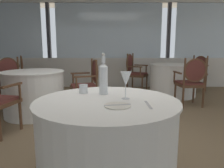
% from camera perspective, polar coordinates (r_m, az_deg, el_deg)
% --- Properties ---
extents(ground_plane, '(14.21, 14.21, 0.00)m').
position_cam_1_polar(ground_plane, '(2.79, -1.96, -14.60)').
color(ground_plane, '#756047').
extents(window_wall_far, '(10.93, 0.14, 2.64)m').
position_cam_1_polar(window_wall_far, '(6.21, -0.79, 8.99)').
color(window_wall_far, silver).
rests_on(window_wall_far, ground_plane).
extents(foreground_table, '(1.11, 1.11, 0.76)m').
position_cam_1_polar(foreground_table, '(1.75, -1.21, -16.46)').
color(foreground_table, white).
rests_on(foreground_table, ground_plane).
extents(side_plate, '(0.18, 0.18, 0.01)m').
position_cam_1_polar(side_plate, '(1.44, 1.60, -5.90)').
color(side_plate, silver).
rests_on(side_plate, foreground_table).
extents(butter_knife, '(0.18, 0.05, 0.00)m').
position_cam_1_polar(butter_knife, '(1.44, 1.60, -5.70)').
color(butter_knife, silver).
rests_on(butter_knife, foreground_table).
extents(dinner_fork, '(0.02, 0.20, 0.00)m').
position_cam_1_polar(dinner_fork, '(1.50, 9.91, -5.55)').
color(dinner_fork, silver).
rests_on(dinner_fork, foreground_table).
extents(water_bottle, '(0.07, 0.07, 0.35)m').
position_cam_1_polar(water_bottle, '(1.80, -2.21, 1.73)').
color(water_bottle, white).
rests_on(water_bottle, foreground_table).
extents(wine_glass, '(0.09, 0.09, 0.21)m').
position_cam_1_polar(wine_glass, '(1.63, 3.87, 1.24)').
color(wine_glass, white).
rests_on(wine_glass, foreground_table).
extents(water_tumbler, '(0.08, 0.08, 0.08)m').
position_cam_1_polar(water_tumbler, '(1.87, -7.62, -1.29)').
color(water_tumbler, white).
rests_on(water_tumbler, foreground_table).
extents(background_table_0, '(1.04, 1.04, 0.76)m').
position_cam_1_polar(background_table_0, '(3.87, -20.17, -2.29)').
color(background_table_0, white).
rests_on(background_table_0, ground_plane).
extents(dining_chair_0_0, '(0.66, 0.66, 0.96)m').
position_cam_1_polar(dining_chair_0_0, '(4.70, -25.47, 1.73)').
color(dining_chair_0_0, brown).
rests_on(dining_chair_0_0, ground_plane).
extents(dining_chair_0_2, '(0.57, 0.62, 0.95)m').
position_cam_1_polar(dining_chair_0_2, '(3.89, -6.29, 0.83)').
color(dining_chair_0_2, brown).
rests_on(dining_chair_0_2, ground_plane).
extents(background_table_1, '(1.11, 1.11, 0.76)m').
position_cam_1_polar(background_table_1, '(5.29, 16.19, 1.07)').
color(background_table_1, white).
rests_on(background_table_1, ground_plane).
extents(dining_chair_1_0, '(0.64, 0.66, 0.94)m').
position_cam_1_polar(dining_chair_1_0, '(6.06, 22.16, 3.50)').
color(dining_chair_1_0, brown).
rests_on(dining_chair_1_0, ground_plane).
extents(dining_chair_1_1, '(0.61, 0.64, 1.00)m').
position_cam_1_polar(dining_chair_1_1, '(5.51, 6.07, 3.83)').
color(dining_chair_1_1, brown).
rests_on(dining_chair_1_1, ground_plane).
extents(dining_chair_1_2, '(0.56, 0.50, 0.96)m').
position_cam_1_polar(dining_chair_1_2, '(4.37, 20.87, 1.33)').
color(dining_chair_1_2, brown).
rests_on(dining_chair_1_2, ground_plane).
extents(dining_chair_2_2, '(0.60, 0.64, 0.94)m').
position_cam_1_polar(dining_chair_2_2, '(6.07, -24.15, 3.30)').
color(dining_chair_2_2, brown).
rests_on(dining_chair_2_2, ground_plane).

